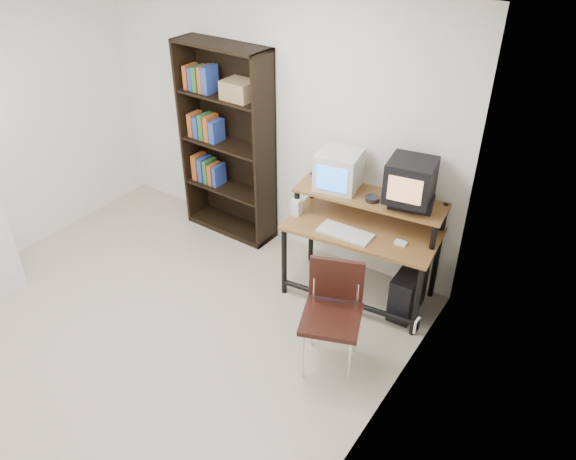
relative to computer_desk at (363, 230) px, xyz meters
The scene contains 17 objects.
floor 2.15m from the computer_desk, 127.89° to the right, with size 4.00×4.00×0.01m, color #BAAF9A.
ceiling 2.78m from the computer_desk, 127.89° to the right, with size 4.00×4.00×0.01m, color white.
back_wall 1.44m from the computer_desk, 162.35° to the left, with size 4.00×0.01×2.60m, color white.
right_wall 1.87m from the computer_desk, 64.85° to the right, with size 0.01×4.00×2.60m, color white.
computer_desk is the anchor object (origin of this frame).
crt_monitor 0.56m from the computer_desk, 161.43° to the left, with size 0.42×0.42×0.34m.
vcr 0.49m from the computer_desk, 24.71° to the left, with size 0.36×0.26×0.08m, color black.
crt_tv 0.63m from the computer_desk, 21.59° to the left, with size 0.42×0.42×0.35m.
cd_spindle 0.30m from the computer_desk, 51.21° to the left, with size 0.12×0.12×0.05m, color #26262B.
keyboard 0.21m from the computer_desk, 111.42° to the right, with size 0.47×0.21×0.04m, color beige.
mousepad 0.39m from the computer_desk, 10.70° to the right, with size 0.22×0.18×0.01m, color black.
mouse 0.39m from the computer_desk, 11.09° to the right, with size 0.10×0.06×0.03m, color white.
desk_speaker 0.62m from the computer_desk, 165.16° to the right, with size 0.08×0.07×0.17m, color beige.
pc_tower 0.68m from the computer_desk, ahead, with size 0.20×0.45×0.42m, color black.
school_chair 0.90m from the computer_desk, 76.94° to the right, with size 0.57×0.57×0.89m.
bookshelf 1.74m from the computer_desk, behind, with size 1.02×0.37×2.01m.
wall_outlet 0.96m from the computer_desk, 31.45° to the right, with size 0.02×0.08×0.12m, color beige.
Camera 1 is at (2.98, -2.20, 3.36)m, focal length 35.00 mm.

